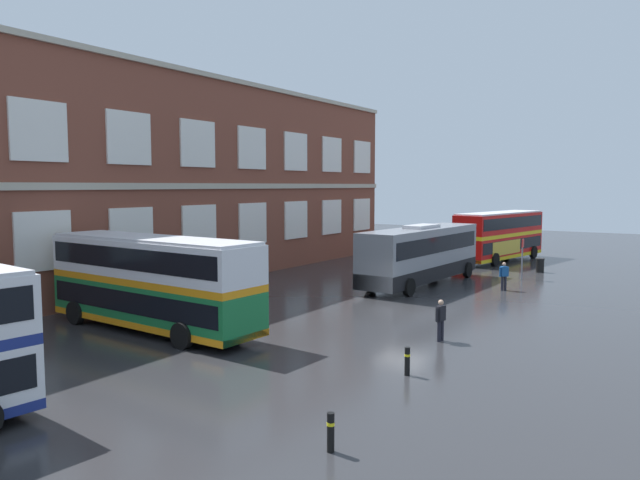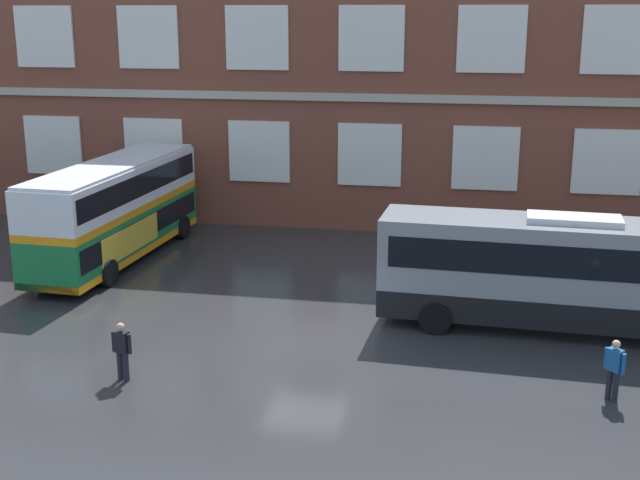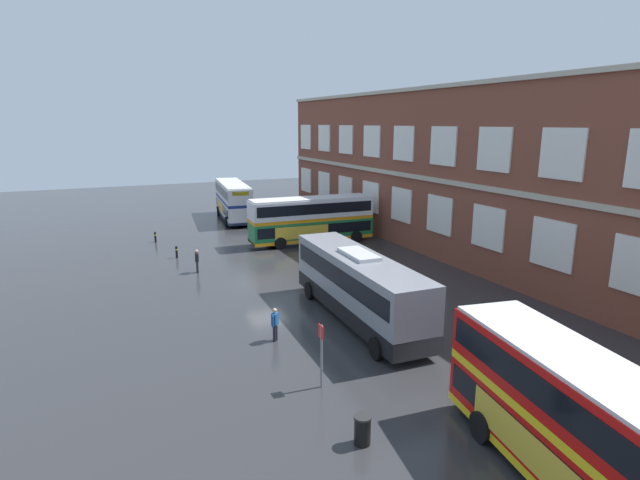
% 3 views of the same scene
% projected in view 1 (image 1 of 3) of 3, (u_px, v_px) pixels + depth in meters
% --- Properties ---
extents(ground_plane, '(120.00, 120.00, 0.00)m').
position_uv_depth(ground_plane, '(367.00, 307.00, 30.91)').
color(ground_plane, '#2B2B2D').
extents(brick_terminal_building, '(52.17, 8.19, 13.28)m').
position_uv_depth(brick_terminal_building, '(121.00, 182.00, 36.92)').
color(brick_terminal_building, brown).
rests_on(brick_terminal_building, ground).
extents(double_decker_middle, '(3.28, 11.12, 4.07)m').
position_uv_depth(double_decker_middle, '(152.00, 281.00, 25.75)').
color(double_decker_middle, '#197038').
rests_on(double_decker_middle, ground).
extents(double_decker_far, '(11.28, 4.44, 4.07)m').
position_uv_depth(double_decker_far, '(500.00, 235.00, 49.62)').
color(double_decker_far, red).
rests_on(double_decker_far, ground).
extents(touring_coach, '(12.11, 3.34, 3.80)m').
position_uv_depth(touring_coach, '(421.00, 255.00, 37.78)').
color(touring_coach, gray).
rests_on(touring_coach, ground).
extents(waiting_passenger, '(0.53, 0.51, 1.70)m').
position_uv_depth(waiting_passenger, '(504.00, 275.00, 35.76)').
color(waiting_passenger, black).
rests_on(waiting_passenger, ground).
extents(second_passenger, '(0.64, 0.32, 1.70)m').
position_uv_depth(second_passenger, '(441.00, 318.00, 24.05)').
color(second_passenger, black).
rests_on(second_passenger, ground).
extents(bus_stand_flag, '(0.44, 0.10, 2.70)m').
position_uv_depth(bus_stand_flag, '(522.00, 255.00, 39.98)').
color(bus_stand_flag, slate).
rests_on(bus_stand_flag, ground).
extents(station_litter_bin, '(0.60, 0.60, 1.03)m').
position_uv_depth(station_litter_bin, '(540.00, 265.00, 43.20)').
color(station_litter_bin, black).
rests_on(station_litter_bin, ground).
extents(safety_bollard_west, '(0.19, 0.19, 0.95)m').
position_uv_depth(safety_bollard_west, '(331.00, 432.00, 14.07)').
color(safety_bollard_west, black).
rests_on(safety_bollard_west, ground).
extents(safety_bollard_east, '(0.19, 0.19, 0.95)m').
position_uv_depth(safety_bollard_east, '(407.00, 361.00, 19.75)').
color(safety_bollard_east, black).
rests_on(safety_bollard_east, ground).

